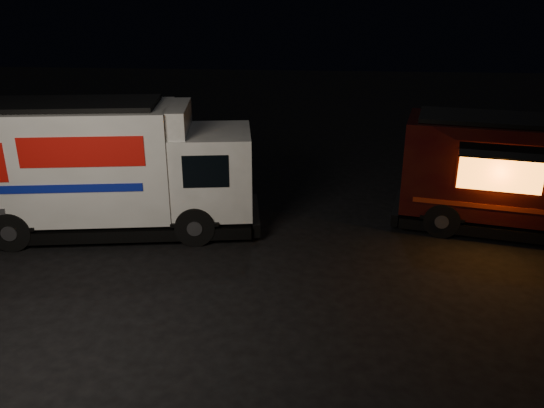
{
  "coord_description": "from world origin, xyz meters",
  "views": [
    {
      "loc": [
        2.3,
        -10.15,
        5.83
      ],
      "look_at": [
        1.07,
        2.0,
        1.19
      ],
      "focal_mm": 35.0,
      "sensor_mm": 36.0,
      "label": 1
    }
  ],
  "objects": [
    {
      "name": "white_truck",
      "position": [
        -3.27,
        2.8,
        1.76
      ],
      "size": [
        8.08,
        3.9,
        3.51
      ],
      "primitive_type": null,
      "rotation": [
        0.0,
        0.0,
        0.17
      ],
      "color": "white",
      "rests_on": "ground"
    },
    {
      "name": "ground",
      "position": [
        0.0,
        0.0,
        0.0
      ],
      "size": [
        80.0,
        80.0,
        0.0
      ],
      "primitive_type": "plane",
      "color": "black",
      "rests_on": "ground"
    },
    {
      "name": "red_truck",
      "position": [
        7.65,
        3.82,
        1.54
      ],
      "size": [
        6.98,
        3.72,
        3.08
      ],
      "primitive_type": null,
      "rotation": [
        0.0,
        0.0,
        -0.2
      ],
      "color": "#330F09",
      "rests_on": "ground"
    }
  ]
}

